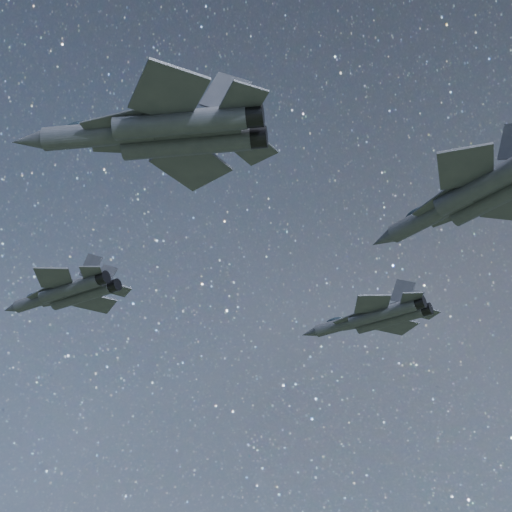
% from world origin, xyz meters
% --- Properties ---
extents(jet_lead, '(16.70, 11.74, 4.22)m').
position_xyz_m(jet_lead, '(-22.00, 0.40, 149.82)').
color(jet_lead, '#2D2F38').
extents(jet_left, '(17.19, 11.93, 4.32)m').
position_xyz_m(jet_left, '(6.96, 20.26, 149.91)').
color(jet_left, '#2D2F38').
extents(jet_right, '(20.25, 13.63, 5.11)m').
position_xyz_m(jet_right, '(2.41, -19.97, 147.48)').
color(jet_right, '#2D2F38').
extents(jet_slot, '(17.83, 11.73, 4.57)m').
position_xyz_m(jet_slot, '(22.42, -6.15, 145.09)').
color(jet_slot, '#2D2F38').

